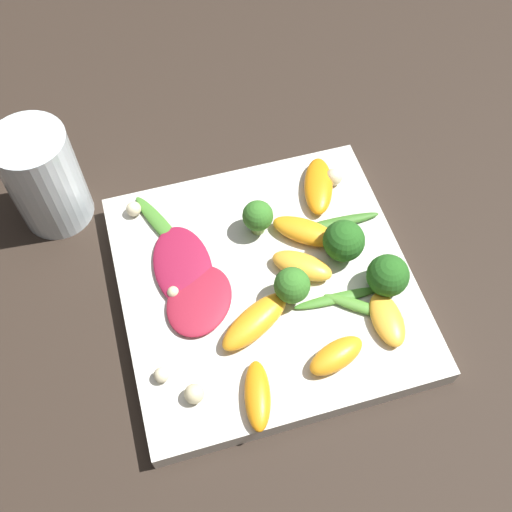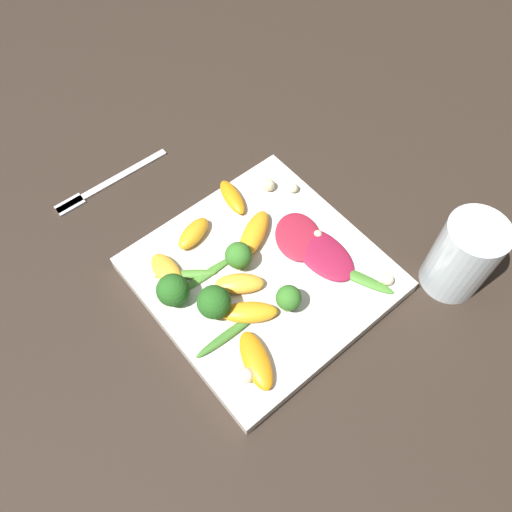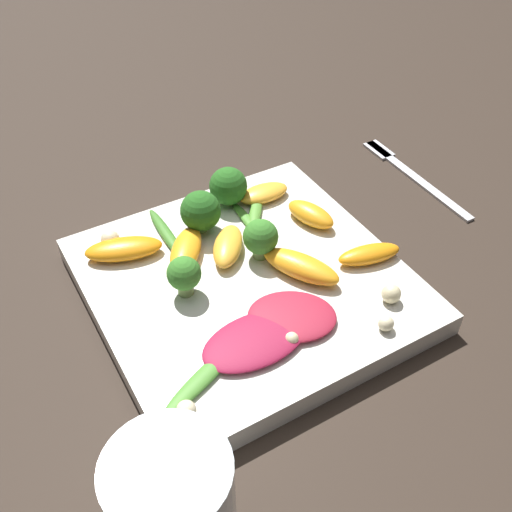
{
  "view_description": "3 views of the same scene",
  "coord_description": "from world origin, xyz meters",
  "views": [
    {
      "loc": [
        -0.09,
        -0.27,
        0.54
      ],
      "look_at": [
        -0.0,
        0.02,
        0.04
      ],
      "focal_mm": 42.0,
      "sensor_mm": 36.0,
      "label": 1
    },
    {
      "loc": [
        0.21,
        0.24,
        0.59
      ],
      "look_at": [
        -0.0,
        -0.01,
        0.04
      ],
      "focal_mm": 35.0,
      "sensor_mm": 36.0,
      "label": 2
    },
    {
      "loc": [
        -0.36,
        0.2,
        0.42
      ],
      "look_at": [
        -0.0,
        -0.01,
        0.05
      ],
      "focal_mm": 42.0,
      "sensor_mm": 36.0,
      "label": 3
    }
  ],
  "objects": [
    {
      "name": "fork",
      "position": [
        0.09,
        -0.27,
        0.0
      ],
      "size": [
        0.19,
        0.02,
        0.01
      ],
      "color": "silver",
      "rests_on": "ground_plane"
    },
    {
      "name": "drinking_glass",
      "position": [
        -0.19,
        0.16,
        0.06
      ],
      "size": [
        0.08,
        0.08,
        0.12
      ],
      "color": "silver",
      "rests_on": "ground_plane"
    },
    {
      "name": "arugula_sprig_0",
      "position": [
        -0.09,
        0.09,
        0.03
      ],
      "size": [
        0.05,
        0.09,
        0.01
      ],
      "color": "#47842D",
      "rests_on": "plate"
    },
    {
      "name": "macadamia_nut_2",
      "position": [
        -0.12,
        -0.07,
        0.03
      ],
      "size": [
        0.01,
        0.01,
        0.01
      ],
      "color": "beige",
      "rests_on": "plate"
    },
    {
      "name": "orange_segment_1",
      "position": [
        0.04,
        -0.1,
        0.03
      ],
      "size": [
        0.06,
        0.04,
        0.02
      ],
      "color": "orange",
      "rests_on": "plate"
    },
    {
      "name": "orange_segment_5",
      "position": [
        0.09,
        0.09,
        0.03
      ],
      "size": [
        0.05,
        0.08,
        0.02
      ],
      "color": "orange",
      "rests_on": "plate"
    },
    {
      "name": "ground_plane",
      "position": [
        0.0,
        0.0,
        0.0
      ],
      "size": [
        2.4,
        2.4,
        0.0
      ],
      "primitive_type": "plane",
      "color": "#2D231C"
    },
    {
      "name": "macadamia_nut_3",
      "position": [
        -0.09,
        -0.1,
        0.03
      ],
      "size": [
        0.02,
        0.02,
        0.02
      ],
      "color": "beige",
      "rests_on": "plate"
    },
    {
      "name": "macadamia_nut_1",
      "position": [
        -0.11,
        0.12,
        0.03
      ],
      "size": [
        0.02,
        0.02,
        0.02
      ],
      "color": "beige",
      "rests_on": "plate"
    },
    {
      "name": "radicchio_leaf_1",
      "position": [
        -0.07,
        -0.01,
        0.03
      ],
      "size": [
        0.09,
        0.1,
        0.01
      ],
      "color": "maroon",
      "rests_on": "plate"
    },
    {
      "name": "broccoli_floret_3",
      "position": [
        0.01,
        0.06,
        0.05
      ],
      "size": [
        0.03,
        0.03,
        0.04
      ],
      "color": "#7A9E51",
      "rests_on": "plate"
    },
    {
      "name": "radicchio_leaf_0",
      "position": [
        -0.08,
        0.03,
        0.03
      ],
      "size": [
        0.06,
        0.1,
        0.01
      ],
      "color": "maroon",
      "rests_on": "plate"
    },
    {
      "name": "broccoli_floret_2",
      "position": [
        0.11,
        -0.04,
        0.05
      ],
      "size": [
        0.04,
        0.04,
        0.04
      ],
      "color": "#7A9E51",
      "rests_on": "plate"
    },
    {
      "name": "arugula_sprig_3",
      "position": [
        0.09,
        0.04,
        0.03
      ],
      "size": [
        0.09,
        0.01,
        0.01
      ],
      "color": "#3D7528",
      "rests_on": "plate"
    },
    {
      "name": "arugula_sprig_1",
      "position": [
        0.06,
        -0.04,
        0.03
      ],
      "size": [
        0.09,
        0.01,
        0.01
      ],
      "color": "#47842D",
      "rests_on": "plate"
    },
    {
      "name": "broccoli_floret_0",
      "position": [
        0.02,
        -0.03,
        0.05
      ],
      "size": [
        0.03,
        0.03,
        0.04
      ],
      "color": "#7A9E51",
      "rests_on": "plate"
    },
    {
      "name": "plate",
      "position": [
        0.0,
        0.0,
        0.01
      ],
      "size": [
        0.28,
        0.28,
        0.02
      ],
      "color": "silver",
      "rests_on": "ground_plane"
    },
    {
      "name": "orange_segment_3",
      "position": [
        -0.04,
        -0.11,
        0.03
      ],
      "size": [
        0.04,
        0.07,
        0.02
      ],
      "color": "orange",
      "rests_on": "plate"
    },
    {
      "name": "orange_segment_6",
      "position": [
        0.05,
        0.04,
        0.03
      ],
      "size": [
        0.07,
        0.06,
        0.02
      ],
      "color": "orange",
      "rests_on": "plate"
    },
    {
      "name": "orange_segment_0",
      "position": [
        0.04,
        0.0,
        0.03
      ],
      "size": [
        0.07,
        0.06,
        0.02
      ],
      "color": "#FCAD33",
      "rests_on": "plate"
    },
    {
      "name": "broccoli_floret_1",
      "position": [
        0.08,
        0.01,
        0.05
      ],
      "size": [
        0.04,
        0.04,
        0.05
      ],
      "color": "#7A9E51",
      "rests_on": "plate"
    },
    {
      "name": "orange_segment_4",
      "position": [
        0.1,
        -0.08,
        0.03
      ],
      "size": [
        0.03,
        0.06,
        0.01
      ],
      "color": "#FCAD33",
      "rests_on": "plate"
    },
    {
      "name": "orange_segment_2",
      "position": [
        -0.02,
        -0.05,
        0.03
      ],
      "size": [
        0.08,
        0.06,
        0.02
      ],
      "color": "orange",
      "rests_on": "plate"
    },
    {
      "name": "arugula_sprig_2",
      "position": [
        0.08,
        -0.06,
        0.03
      ],
      "size": [
        0.07,
        0.06,
        0.01
      ],
      "color": "#518E33",
      "rests_on": "plate"
    },
    {
      "name": "macadamia_nut_4",
      "position": [
        -0.09,
        0.01,
        0.03
      ],
      "size": [
        0.01,
        0.01,
        0.01
      ],
      "color": "beige",
      "rests_on": "plate"
    },
    {
      "name": "macadamia_nut_0",
      "position": [
        0.1,
        0.1,
        0.03
      ],
      "size": [
        0.02,
        0.02,
        0.02
      ],
      "color": "beige",
      "rests_on": "plate"
    }
  ]
}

